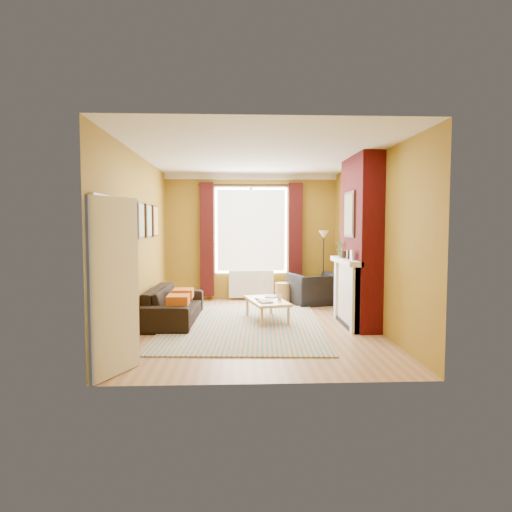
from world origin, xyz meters
The scene contains 12 objects.
ground centered at (0.00, 0.00, 0.00)m, with size 5.50×5.50×0.00m, color olive.
room_walls centered at (0.64, 0.27, 1.38)m, with size 3.82×5.54×2.83m.
striped_rug centered at (-0.23, -0.01, 0.01)m, with size 2.79×3.73×0.02m.
sofa centered at (-1.42, 0.44, 0.30)m, with size 2.04×0.80×0.60m, color black.
armchair centered at (1.34, 2.01, 0.33)m, with size 1.00×0.88×0.65m, color black.
coffee_table centered at (0.19, 0.38, 0.34)m, with size 0.79×1.23×0.38m.
wicker_stool centered at (0.67, 2.26, 0.21)m, with size 0.37×0.37×0.43m.
floor_lamp centered at (1.55, 2.28, 1.23)m, with size 0.23×0.23×1.55m.
book_a centered at (0.05, 0.10, 0.39)m, with size 0.21×0.28×0.03m, color #999999.
book_b centered at (0.21, 0.70, 0.39)m, with size 0.19×0.27×0.02m, color #999999.
mug centered at (0.41, 0.35, 0.42)m, with size 0.10×0.10×0.09m, color #999999.
tv_remote centered at (0.05, 0.35, 0.39)m, with size 0.11×0.18×0.02m.
Camera 1 is at (-0.34, -7.46, 1.69)m, focal length 32.00 mm.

